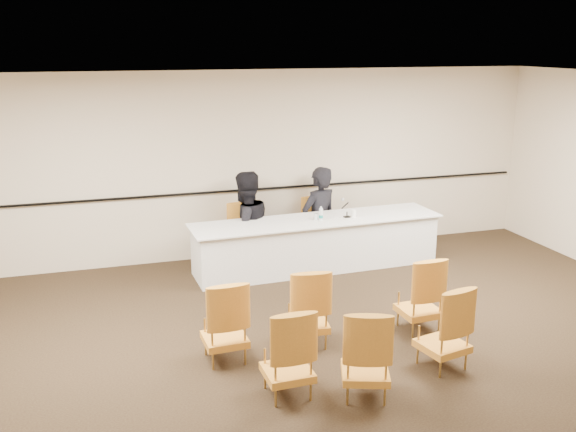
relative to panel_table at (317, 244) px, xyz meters
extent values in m
plane|color=black|center=(-0.86, -3.01, -0.39)|extent=(10.00, 10.00, 0.00)
plane|color=white|center=(-0.86, -3.01, 2.61)|extent=(10.00, 10.00, 0.00)
cube|color=beige|center=(-0.86, 0.99, 1.11)|extent=(10.00, 0.04, 3.00)
cube|color=black|center=(-0.86, 0.95, 0.71)|extent=(9.80, 0.04, 0.03)
imported|color=black|center=(0.25, 0.58, 0.13)|extent=(0.82, 0.69, 1.91)
imported|color=black|center=(-1.01, 0.54, 0.14)|extent=(1.12, 1.00, 1.91)
cube|color=white|center=(0.54, -0.06, 0.39)|extent=(0.34, 0.28, 0.00)
cylinder|color=silver|center=(-0.02, -0.02, 0.44)|extent=(0.07, 0.07, 0.10)
cylinder|color=white|center=(0.59, -0.05, 0.45)|extent=(0.09, 0.09, 0.12)
camera|label=1|loc=(-3.25, -8.90, 3.02)|focal=40.00mm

